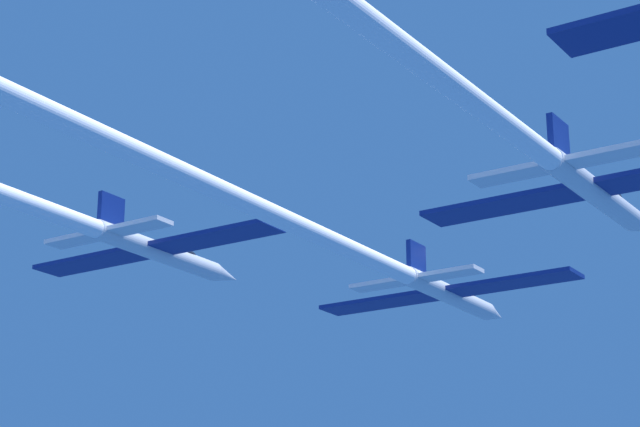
{
  "coord_description": "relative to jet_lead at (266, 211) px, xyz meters",
  "views": [
    {
      "loc": [
        39.07,
        -77.64,
        -23.14
      ],
      "look_at": [
        0.52,
        -18.33,
        0.06
      ],
      "focal_mm": 69.69,
      "sensor_mm": 36.0,
      "label": 1
    }
  ],
  "objects": [
    {
      "name": "jet_right_wing",
      "position": [
        16.97,
        -11.02,
        0.25
      ],
      "size": [
        20.11,
        65.23,
        3.33
      ],
      "color": "silver"
    },
    {
      "name": "jet_lead",
      "position": [
        0.0,
        0.0,
        0.0
      ],
      "size": [
        20.11,
        74.51,
        3.33
      ],
      "color": "silver"
    }
  ]
}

